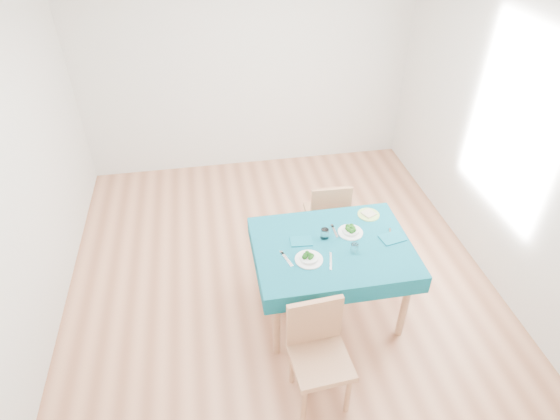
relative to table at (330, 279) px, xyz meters
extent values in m
cube|color=#A46444|center=(-0.36, 0.43, -0.39)|extent=(4.00, 4.50, 0.02)
cube|color=silver|center=(-0.36, 2.68, 0.97)|extent=(4.00, 0.02, 2.70)
cube|color=silver|center=(-2.36, 0.43, 0.97)|extent=(0.02, 4.50, 2.70)
cube|color=silver|center=(1.64, 0.43, 0.97)|extent=(0.02, 4.50, 2.70)
cube|color=#095366|center=(0.00, 0.00, 0.00)|extent=(1.27, 0.97, 0.76)
cube|color=#A7734E|center=(-0.29, -0.82, 0.13)|extent=(0.44, 0.47, 1.02)
cube|color=#A7734E|center=(0.18, 0.84, 0.10)|extent=(0.40, 0.43, 0.96)
cube|color=silver|center=(-0.40, -0.10, 0.38)|extent=(0.07, 0.18, 0.00)
cube|color=silver|center=(-0.07, -0.18, 0.38)|extent=(0.07, 0.20, 0.00)
cube|color=silver|center=(0.06, 0.17, 0.38)|extent=(0.02, 0.16, 0.00)
cube|color=silver|center=(0.50, 0.03, 0.38)|extent=(0.09, 0.21, 0.00)
cube|color=#0D5D71|center=(-0.24, 0.09, 0.38)|extent=(0.19, 0.14, 0.01)
cube|color=#0D5D71|center=(0.51, 0.00, 0.39)|extent=(0.22, 0.18, 0.01)
cylinder|color=white|center=(-0.04, 0.11, 0.42)|extent=(0.07, 0.07, 0.09)
cylinder|color=white|center=(0.15, -0.10, 0.42)|extent=(0.06, 0.06, 0.08)
cylinder|color=#ADDE6C|center=(0.42, 0.34, 0.38)|extent=(0.19, 0.19, 0.01)
cube|color=beige|center=(0.42, 0.34, 0.40)|extent=(0.13, 0.13, 0.02)
camera|label=1|loc=(-0.92, -2.74, 2.89)|focal=30.00mm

